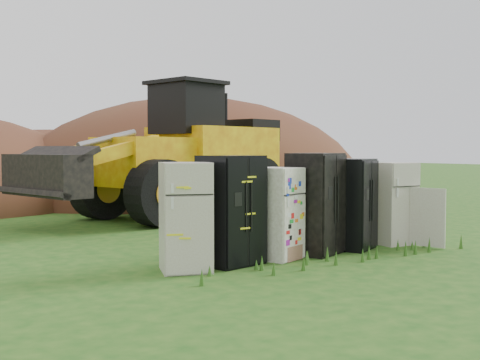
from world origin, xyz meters
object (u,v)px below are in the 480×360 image
object	(u,v)px
fridge_black_side	(231,210)
fridge_open_door	(393,203)
fridge_dark_mid	(315,204)
wheel_loader	(160,149)
fridge_leftmost	(186,217)
fridge_sticker	(278,213)
fridge_black_right	(351,204)

from	to	relation	value
fridge_black_side	fridge_open_door	bearing A→B (deg)	-11.35
fridge_black_side	fridge_dark_mid	world-z (taller)	fridge_dark_mid
fridge_open_door	wheel_loader	bearing A→B (deg)	111.28
wheel_loader	fridge_open_door	bearing A→B (deg)	-86.34
fridge_leftmost	fridge_sticker	size ratio (longest dim) A/B	1.07
fridge_black_side	fridge_dark_mid	size ratio (longest dim) A/B	0.98
fridge_black_right	fridge_leftmost	bearing A→B (deg)	155.96
fridge_black_right	fridge_dark_mid	bearing A→B (deg)	155.18
fridge_dark_mid	fridge_open_door	size ratio (longest dim) A/B	1.12
fridge_open_door	fridge_leftmost	bearing A→B (deg)	-175.38
fridge_black_side	fridge_sticker	bearing A→B (deg)	-13.64
fridge_leftmost	wheel_loader	xyz separation A→B (m)	(2.90, 6.61, 1.08)
fridge_dark_mid	fridge_leftmost	bearing A→B (deg)	159.44
fridge_leftmost	fridge_open_door	world-z (taller)	fridge_leftmost
fridge_sticker	fridge_black_side	bearing A→B (deg)	157.70
fridge_black_side	fridge_black_right	world-z (taller)	fridge_black_side
fridge_sticker	fridge_dark_mid	bearing A→B (deg)	-16.63
fridge_leftmost	fridge_black_right	size ratio (longest dim) A/B	0.99
fridge_sticker	wheel_loader	bearing A→B (deg)	61.71
fridge_black_side	wheel_loader	xyz separation A→B (m)	(1.99, 6.57, 1.03)
fridge_leftmost	fridge_black_right	distance (m)	3.72
fridge_black_right	fridge_open_door	size ratio (longest dim) A/B	1.05
fridge_leftmost	fridge_open_door	bearing A→B (deg)	19.89
fridge_leftmost	fridge_black_side	distance (m)	0.90
fridge_open_door	wheel_loader	size ratio (longest dim) A/B	0.21
fridge_black_side	fridge_sticker	size ratio (longest dim) A/B	1.13
fridge_sticker	fridge_black_right	size ratio (longest dim) A/B	0.92
fridge_leftmost	fridge_open_door	size ratio (longest dim) A/B	1.04
wheel_loader	fridge_black_side	bearing A→B (deg)	-119.92
fridge_black_side	fridge_open_door	xyz separation A→B (m)	(3.98, -0.04, -0.08)
fridge_black_side	fridge_open_door	size ratio (longest dim) A/B	1.10
fridge_sticker	fridge_open_door	bearing A→B (deg)	-19.28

